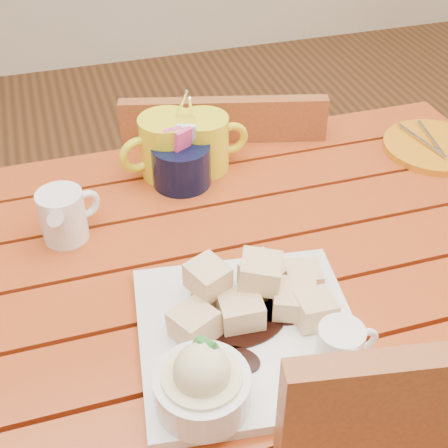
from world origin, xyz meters
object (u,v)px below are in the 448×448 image
object	(u,v)px
chair_far	(222,221)
coffee_mug_right	(205,142)
coffee_mug_left	(166,146)
orange_saucer	(435,146)
table	(210,329)
dessert_plate	(244,337)

from	to	relation	value
chair_far	coffee_mug_right	bearing A→B (deg)	79.08
coffee_mug_left	orange_saucer	size ratio (longest dim) A/B	0.87
coffee_mug_right	chair_far	size ratio (longest dim) A/B	0.18
coffee_mug_left	chair_far	xyz separation A→B (m)	(0.16, 0.18, -0.34)
coffee_mug_left	coffee_mug_right	xyz separation A→B (m)	(0.07, -0.00, -0.00)
table	orange_saucer	bearing A→B (deg)	23.19
coffee_mug_right	chair_far	distance (m)	0.39
coffee_mug_left	coffee_mug_right	size ratio (longest dim) A/B	1.08
table	coffee_mug_right	size ratio (longest dim) A/B	7.82
coffee_mug_right	chair_far	world-z (taller)	coffee_mug_right
chair_far	table	bearing A→B (deg)	85.55
table	dessert_plate	world-z (taller)	dessert_plate
orange_saucer	chair_far	size ratio (longest dim) A/B	0.23
table	coffee_mug_right	bearing A→B (deg)	75.45
table	dessert_plate	distance (m)	0.20
dessert_plate	orange_saucer	xyz separation A→B (m)	(0.51, 0.37, -0.03)
dessert_plate	chair_far	size ratio (longest dim) A/B	0.38
dessert_plate	coffee_mug_left	xyz separation A→B (m)	(0.00, 0.44, 0.02)
coffee_mug_left	chair_far	distance (m)	0.41
orange_saucer	coffee_mug_left	bearing A→B (deg)	172.14
table	chair_far	xyz separation A→B (m)	(0.16, 0.47, -0.17)
coffee_mug_right	chair_far	bearing A→B (deg)	62.68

